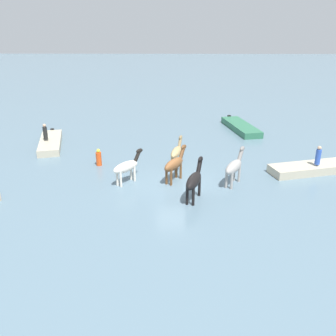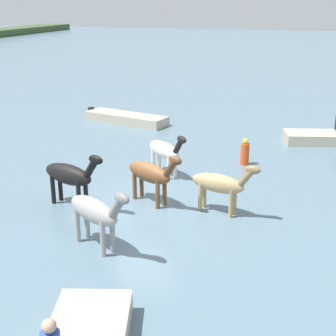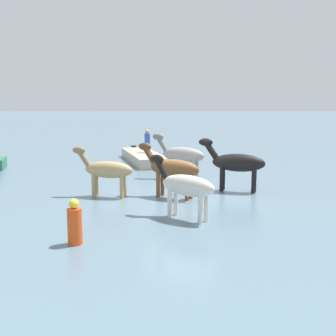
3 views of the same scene
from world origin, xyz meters
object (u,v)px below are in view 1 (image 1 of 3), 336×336
horse_dark_mare (177,152)px  boat_motor_center (313,169)px  horse_gray_outer (174,164)px  person_boatman_standing (318,156)px  horse_rear_stallion (234,167)px  buoy_channel_marker (99,158)px  horse_pinto_flank (194,180)px  boat_launch_far (51,143)px  horse_chestnut_trailing (127,167)px  boat_tender_starboard (241,128)px  person_spotter_bow (45,132)px

horse_dark_mare → boat_motor_center: size_ratio=0.40×
horse_gray_outer → horse_dark_mare: (-0.13, -2.37, -0.07)m
horse_gray_outer → person_boatman_standing: 8.97m
horse_rear_stallion → buoy_channel_marker: (8.44, -2.87, -0.58)m
horse_rear_stallion → horse_dark_mare: (3.31, -2.80, -0.10)m
horse_gray_outer → horse_rear_stallion: horse_rear_stallion is taller
horse_gray_outer → horse_rear_stallion: bearing=-68.0°
horse_pinto_flank → boat_launch_far: size_ratio=0.45×
horse_chestnut_trailing → horse_pinto_flank: bearing=-79.6°
person_boatman_standing → horse_gray_outer: bearing=8.3°
horse_gray_outer → boat_motor_center: size_ratio=0.41×
horse_chestnut_trailing → horse_dark_mare: (-2.91, -2.73, -0.02)m
horse_pinto_flank → boat_tender_starboard: horse_pinto_flank is taller
horse_gray_outer → boat_tender_starboard: horse_gray_outer is taller
horse_dark_mare → boat_tender_starboard: size_ratio=0.38×
boat_tender_starboard → boat_launch_far: bearing=-84.9°
horse_pinto_flank → horse_chestnut_trailing: bearing=79.9°
horse_chestnut_trailing → person_spotter_bow: 9.59m
horse_pinto_flank → buoy_channel_marker: horse_pinto_flank is taller
horse_rear_stallion → person_spotter_bow: 14.78m
boat_launch_far → person_boatman_standing: size_ratio=4.80×
horse_pinto_flank → horse_dark_mare: size_ratio=1.11×
boat_launch_far → horse_gray_outer: bearing=41.3°
horse_gray_outer → horse_chestnut_trailing: horse_gray_outer is taller
boat_tender_starboard → person_spotter_bow: bearing=-84.2°
horse_dark_mare → person_boatman_standing: size_ratio=1.95×
horse_rear_stallion → horse_pinto_flank: 3.13m
horse_pinto_flank → horse_dark_mare: bearing=29.2°
horse_pinto_flank → boat_motor_center: 8.73m
horse_rear_stallion → boat_launch_far: 14.75m
boat_launch_far → buoy_channel_marker: size_ratio=5.01×
boat_tender_starboard → horse_dark_mare: bearing=-44.9°
horse_rear_stallion → buoy_channel_marker: size_ratio=2.11×
person_spotter_bow → horse_gray_outer: bearing=147.5°
boat_tender_starboard → buoy_channel_marker: bearing=-63.0°
horse_rear_stallion → boat_launch_far: bearing=91.6°
boat_tender_starboard → horse_chestnut_trailing: bearing=-48.8°
boat_tender_starboard → horse_gray_outer: bearing=-39.6°
buoy_channel_marker → horse_pinto_flank: bearing=141.1°
boat_launch_far → boat_tender_starboard: size_ratio=0.94×
person_spotter_bow → person_boatman_standing: bearing=165.2°
boat_launch_far → boat_tender_starboard: (-15.40, -4.82, 0.01)m
horse_pinto_flank → boat_tender_starboard: bearing=-0.8°
horse_dark_mare → horse_chestnut_trailing: bearing=148.0°
horse_rear_stallion → horse_chestnut_trailing: bearing=119.0°
horse_chestnut_trailing → boat_motor_center: (-11.54, -1.89, -0.83)m
horse_chestnut_trailing → person_spotter_bow: size_ratio=1.74×
horse_dark_mare → boat_tender_starboard: horse_dark_mare is taller
person_boatman_standing → horse_chestnut_trailing: bearing=8.1°
horse_rear_stallion → person_spotter_bow: size_ratio=2.03×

